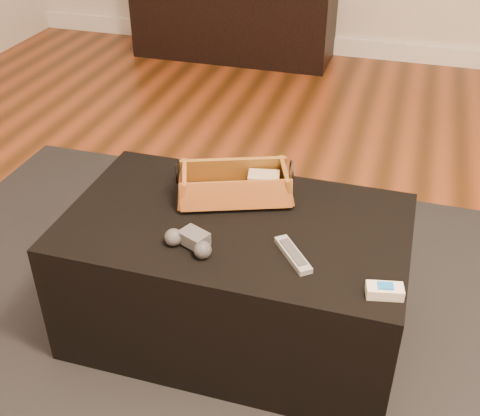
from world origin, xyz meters
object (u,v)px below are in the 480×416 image
(media_cabinet, at_px, (234,18))
(silver_remote, at_px, (293,254))
(ottoman, at_px, (236,276))
(wicker_basket, at_px, (235,186))
(tv_remote, at_px, (229,194))
(cream_gadget, at_px, (385,291))
(game_controller, at_px, (190,241))

(media_cabinet, relative_size, silver_remote, 8.83)
(ottoman, distance_m, wicker_basket, 0.28)
(ottoman, relative_size, wicker_basket, 2.61)
(tv_remote, xyz_separation_m, cream_gadget, (0.49, -0.31, -0.01))
(tv_remote, relative_size, silver_remote, 1.21)
(ottoman, bearing_deg, media_cabinet, 107.21)
(media_cabinet, bearing_deg, ottoman, -72.79)
(wicker_basket, relative_size, game_controller, 2.45)
(media_cabinet, distance_m, wicker_basket, 2.55)
(silver_remote, bearing_deg, media_cabinet, 110.29)
(ottoman, bearing_deg, cream_gadget, -24.78)
(media_cabinet, bearing_deg, wicker_basket, -72.82)
(tv_remote, relative_size, cream_gadget, 1.88)
(tv_remote, xyz_separation_m, game_controller, (-0.03, -0.26, 0.00))
(ottoman, xyz_separation_m, silver_remote, (0.20, -0.12, 0.22))
(ottoman, relative_size, tv_remote, 5.48)
(wicker_basket, xyz_separation_m, game_controller, (-0.04, -0.28, -0.02))
(cream_gadget, bearing_deg, game_controller, 175.39)
(ottoman, xyz_separation_m, game_controller, (-0.08, -0.16, 0.23))
(tv_remote, height_order, silver_remote, tv_remote)
(wicker_basket, bearing_deg, cream_gadget, -33.89)
(tv_remote, bearing_deg, wicker_basket, 30.87)
(wicker_basket, bearing_deg, media_cabinet, 107.18)
(media_cabinet, relative_size, ottoman, 1.33)
(tv_remote, distance_m, cream_gadget, 0.58)
(tv_remote, bearing_deg, silver_remote, -68.52)
(ottoman, xyz_separation_m, cream_gadget, (0.44, -0.21, 0.22))
(wicker_basket, xyz_separation_m, cream_gadget, (0.48, -0.32, -0.03))
(ottoman, relative_size, silver_remote, 6.65)
(wicker_basket, bearing_deg, silver_remote, -45.44)
(ottoman, relative_size, cream_gadget, 10.29)
(wicker_basket, xyz_separation_m, silver_remote, (0.24, -0.24, -0.03))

